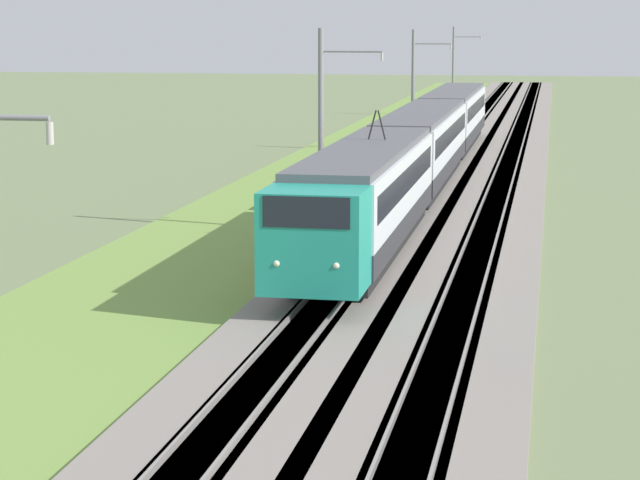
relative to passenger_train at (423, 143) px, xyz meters
name	(u,v)px	position (x,y,z in m)	size (l,w,h in m)	color
ballast_main	(410,203)	(-5.31, 0.00, -2.27)	(240.00, 4.40, 0.30)	gray
ballast_adjacent	(495,205)	(-5.31, -3.90, -2.27)	(240.00, 4.40, 0.30)	gray
track_main	(410,203)	(-5.31, 0.00, -2.26)	(240.00, 1.57, 0.45)	#4C4238
track_adjacent	(495,205)	(-5.31, -3.90, -2.26)	(240.00, 1.57, 0.45)	#4C4238
grass_verge	(294,202)	(-5.31, 5.48, -2.36)	(240.00, 8.98, 0.12)	olive
passenger_train	(423,143)	(0.00, 0.00, 0.00)	(59.33, 2.98, 5.16)	teal
catenary_mast_mid	(322,129)	(-13.81, 2.54, 1.78)	(0.22, 2.56, 8.13)	slate
catenary_mast_far	(414,89)	(18.76, 2.54, 1.68)	(0.22, 2.56, 7.94)	slate
catenary_mast_distant	(454,70)	(51.32, 2.54, 1.74)	(0.22, 2.56, 8.05)	slate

